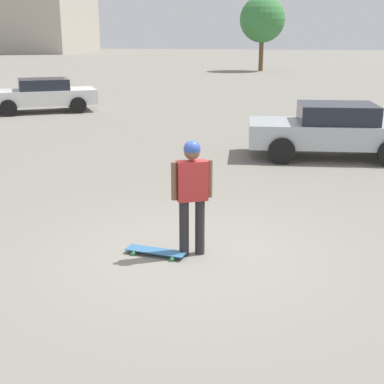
{
  "coord_description": "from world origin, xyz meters",
  "views": [
    {
      "loc": [
        -7.3,
        -1.71,
        3.21
      ],
      "look_at": [
        0.0,
        0.0,
        0.99
      ],
      "focal_mm": 50.0,
      "sensor_mm": 36.0,
      "label": 1
    }
  ],
  "objects": [
    {
      "name": "person",
      "position": [
        0.0,
        0.0,
        1.05
      ],
      "size": [
        0.39,
        0.56,
        1.75
      ],
      "rotation": [
        0.0,
        0.0,
        -1.08
      ],
      "color": "#262628",
      "rests_on": "ground_plane"
    },
    {
      "name": "tree_distant",
      "position": [
        41.84,
        3.46,
        4.4
      ],
      "size": [
        3.97,
        3.97,
        6.41
      ],
      "color": "brown",
      "rests_on": "ground_plane"
    },
    {
      "name": "ground_plane",
      "position": [
        0.0,
        0.0,
        0.0
      ],
      "size": [
        220.0,
        220.0,
        0.0
      ],
      "primitive_type": "plane",
      "color": "gray"
    },
    {
      "name": "skateboard",
      "position": [
        -0.15,
        0.53,
        0.06
      ],
      "size": [
        0.37,
        0.95,
        0.07
      ],
      "rotation": [
        0.0,
        0.0,
        1.46
      ],
      "color": "#336693",
      "rests_on": "ground_plane"
    },
    {
      "name": "car_parked_near",
      "position": [
        7.33,
        -2.15,
        0.76
      ],
      "size": [
        2.45,
        4.58,
        1.44
      ],
      "rotation": [
        0.0,
        0.0,
        1.7
      ],
      "color": "#ADB2B7",
      "rests_on": "ground_plane"
    },
    {
      "name": "car_parked_far",
      "position": [
        13.54,
        9.7,
        0.74
      ],
      "size": [
        3.98,
        4.79,
        1.39
      ],
      "rotation": [
        0.0,
        0.0,
        2.14
      ],
      "color": "silver",
      "rests_on": "ground_plane"
    }
  ]
}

